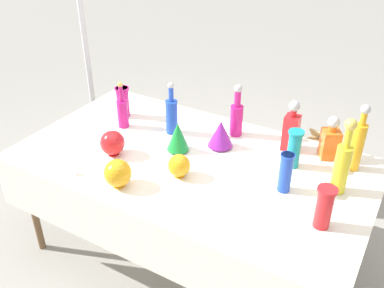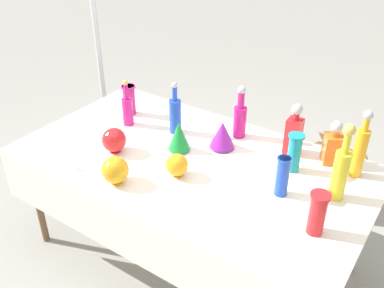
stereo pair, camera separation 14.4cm
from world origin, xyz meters
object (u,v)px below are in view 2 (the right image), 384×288
at_px(tall_bottle_2, 341,169).
at_px(slender_vase_0, 129,99).
at_px(cardboard_box_behind_left, 334,177).
at_px(tall_bottle_1, 240,117).
at_px(tall_bottle_4, 360,149).
at_px(round_bowl_1, 177,165).
at_px(fluted_vase_1, 222,135).
at_px(fluted_vase_0, 179,136).
at_px(round_bowl_0, 115,170).
at_px(slender_vase_2, 318,212).
at_px(square_decanter_1, 294,132).
at_px(round_bowl_2, 114,140).
at_px(slender_vase_3, 295,152).
at_px(canopy_pole, 98,44).
at_px(tall_bottle_0, 128,109).
at_px(tall_bottle_3, 175,114).
at_px(square_decanter_0, 333,145).
at_px(slender_vase_1, 283,175).

xyz_separation_m(tall_bottle_2, slender_vase_0, (-1.47, 0.11, -0.06)).
xyz_separation_m(slender_vase_0, cardboard_box_behind_left, (1.23, 0.89, -0.68)).
relative_size(tall_bottle_1, tall_bottle_4, 0.87).
bearing_deg(round_bowl_1, tall_bottle_4, 34.78).
bearing_deg(fluted_vase_1, fluted_vase_0, -140.03).
bearing_deg(round_bowl_0, cardboard_box_behind_left, 63.75).
bearing_deg(slender_vase_2, slender_vase_0, 164.16).
distance_m(square_decanter_1, round_bowl_1, 0.71).
xyz_separation_m(tall_bottle_1, slender_vase_0, (-0.77, -0.15, -0.02)).
xyz_separation_m(square_decanter_1, slender_vase_0, (-1.12, -0.16, -0.03)).
relative_size(tall_bottle_1, round_bowl_2, 2.24).
distance_m(tall_bottle_1, slender_vase_3, 0.46).
bearing_deg(canopy_pole, tall_bottle_1, -9.13).
height_order(tall_bottle_1, square_decanter_1, tall_bottle_1).
relative_size(tall_bottle_4, round_bowl_1, 3.00).
height_order(tall_bottle_0, slender_vase_3, tall_bottle_0).
distance_m(tall_bottle_1, tall_bottle_3, 0.40).
height_order(square_decanter_0, slender_vase_2, square_decanter_0).
relative_size(tall_bottle_2, fluted_vase_0, 2.27).
relative_size(slender_vase_1, fluted_vase_1, 1.26).
bearing_deg(square_decanter_1, round_bowl_0, -128.79).
relative_size(square_decanter_0, round_bowl_1, 2.00).
height_order(slender_vase_1, slender_vase_2, slender_vase_1).
bearing_deg(fluted_vase_1, round_bowl_1, -97.60).
height_order(tall_bottle_3, canopy_pole, canopy_pole).
bearing_deg(tall_bottle_2, tall_bottle_0, -179.73).
xyz_separation_m(tall_bottle_0, square_decanter_1, (1.02, 0.28, 0.03)).
xyz_separation_m(tall_bottle_0, round_bowl_2, (0.16, -0.30, -0.03)).
height_order(slender_vase_3, cardboard_box_behind_left, slender_vase_3).
bearing_deg(tall_bottle_0, round_bowl_0, -54.16).
bearing_deg(slender_vase_3, square_decanter_1, 114.67).
bearing_deg(square_decanter_0, slender_vase_1, -104.40).
bearing_deg(round_bowl_2, slender_vase_2, 0.20).
distance_m(tall_bottle_3, cardboard_box_behind_left, 1.41).
relative_size(cardboard_box_behind_left, canopy_pole, 0.21).
relative_size(round_bowl_0, canopy_pole, 0.06).
distance_m(tall_bottle_4, fluted_vase_0, 0.99).
distance_m(tall_bottle_0, round_bowl_1, 0.67).
relative_size(slender_vase_2, cardboard_box_behind_left, 0.40).
relative_size(square_decanter_1, canopy_pole, 0.12).
height_order(square_decanter_1, round_bowl_0, square_decanter_1).
xyz_separation_m(tall_bottle_1, slender_vase_2, (0.70, -0.57, -0.02)).
bearing_deg(tall_bottle_0, tall_bottle_4, 10.42).
bearing_deg(tall_bottle_0, slender_vase_1, -6.30).
bearing_deg(round_bowl_2, slender_vase_3, 23.67).
distance_m(tall_bottle_2, fluted_vase_1, 0.73).
height_order(tall_bottle_1, tall_bottle_4, tall_bottle_4).
distance_m(slender_vase_3, fluted_vase_0, 0.66).
relative_size(square_decanter_1, fluted_vase_0, 1.71).
bearing_deg(slender_vase_2, square_decanter_1, 121.79).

